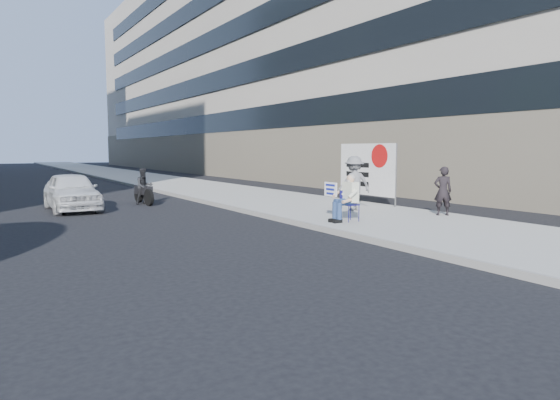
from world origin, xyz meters
TOP-DOWN VIEW (x-y plane):
  - ground at (0.00, 0.00)m, footprint 160.00×160.00m
  - near_sidewalk at (4.00, 20.00)m, footprint 5.00×120.00m
  - near_building at (17.00, 32.00)m, footprint 14.00×70.00m
  - seated_protester at (2.50, 3.86)m, footprint 0.83×1.12m
  - jogger at (4.33, 5.72)m, footprint 1.26×0.90m
  - pedestrian_woman at (5.80, 3.35)m, footprint 0.64×0.59m
  - protest_banner at (6.18, 7.24)m, footprint 0.08×3.06m
  - white_sedan_near at (-3.35, 11.88)m, footprint 1.59×3.93m
  - motorcycle at (-0.64, 12.42)m, footprint 0.76×2.05m

SIDE VIEW (x-z plane):
  - ground at x=0.00m, z-range 0.00..0.00m
  - near_sidewalk at x=4.00m, z-range 0.00..0.15m
  - motorcycle at x=-0.64m, z-range -0.08..1.35m
  - white_sedan_near at x=-3.35m, z-range 0.00..1.34m
  - seated_protester at x=2.50m, z-range 0.22..1.53m
  - pedestrian_woman at x=5.80m, z-range 0.15..1.62m
  - jogger at x=4.33m, z-range 0.15..1.92m
  - protest_banner at x=6.18m, z-range 0.30..2.50m
  - near_building at x=17.00m, z-range 0.00..20.00m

